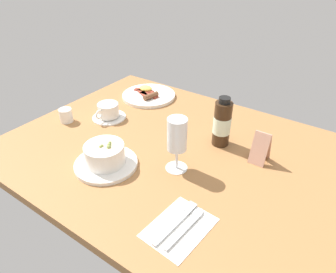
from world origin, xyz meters
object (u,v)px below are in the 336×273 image
(porridge_bowl, at_px, (105,156))
(cutlery_setting, at_px, (181,226))
(wine_glass, at_px, (177,137))
(breakfast_plate, at_px, (148,95))
(creamer_jug, at_px, (66,115))
(coffee_cup, at_px, (108,112))
(sauce_bottle_brown, at_px, (222,123))
(menu_card, at_px, (261,147))

(porridge_bowl, distance_m, cutlery_setting, 0.33)
(wine_glass, height_order, breakfast_plate, wine_glass)
(porridge_bowl, relative_size, wine_glass, 1.12)
(porridge_bowl, height_order, breakfast_plate, porridge_bowl)
(cutlery_setting, relative_size, creamer_jug, 3.07)
(cutlery_setting, distance_m, coffee_cup, 0.60)
(sauce_bottle_brown, height_order, breakfast_plate, sauce_bottle_brown)
(wine_glass, xyz_separation_m, breakfast_plate, (-0.38, 0.35, -0.10))
(coffee_cup, distance_m, sauce_bottle_brown, 0.45)
(creamer_jug, relative_size, breakfast_plate, 0.25)
(porridge_bowl, bearing_deg, coffee_cup, 132.61)
(coffee_cup, distance_m, menu_card, 0.58)
(coffee_cup, distance_m, breakfast_plate, 0.24)
(cutlery_setting, distance_m, creamer_jug, 0.66)
(cutlery_setting, relative_size, wine_glass, 1.03)
(coffee_cup, relative_size, wine_glass, 0.77)
(porridge_bowl, distance_m, coffee_cup, 0.30)
(wine_glass, distance_m, breakfast_plate, 0.52)
(cutlery_setting, xyz_separation_m, coffee_cup, (-0.52, 0.29, 0.03))
(porridge_bowl, relative_size, menu_card, 1.87)
(cutlery_setting, distance_m, wine_glass, 0.25)
(coffee_cup, relative_size, breakfast_plate, 0.57)
(porridge_bowl, xyz_separation_m, wine_glass, (0.18, 0.11, 0.08))
(porridge_bowl, distance_m, sauce_bottle_brown, 0.39)
(breakfast_plate, distance_m, menu_card, 0.59)
(creamer_jug, bearing_deg, cutlery_setting, -15.87)
(breakfast_plate, bearing_deg, cutlery_setting, -45.92)
(creamer_jug, bearing_deg, sauce_bottle_brown, 19.90)
(wine_glass, xyz_separation_m, menu_card, (0.19, 0.18, -0.06))
(cutlery_setting, xyz_separation_m, sauce_bottle_brown, (-0.09, 0.38, 0.08))
(porridge_bowl, bearing_deg, wine_glass, 31.65)
(porridge_bowl, height_order, menu_card, menu_card)
(creamer_jug, xyz_separation_m, wine_glass, (0.50, 0.00, 0.09))
(sauce_bottle_brown, bearing_deg, creamer_jug, -160.10)
(coffee_cup, bearing_deg, creamer_jug, -135.47)
(wine_glass, xyz_separation_m, sauce_bottle_brown, (0.05, 0.20, -0.03))
(breakfast_plate, bearing_deg, sauce_bottle_brown, -19.41)
(coffee_cup, xyz_separation_m, breakfast_plate, (0.01, 0.24, -0.02))
(wine_glass, height_order, menu_card, wine_glass)
(coffee_cup, xyz_separation_m, sauce_bottle_brown, (0.44, 0.09, 0.05))
(porridge_bowl, height_order, cutlery_setting, porridge_bowl)
(porridge_bowl, relative_size, creamer_jug, 3.34)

